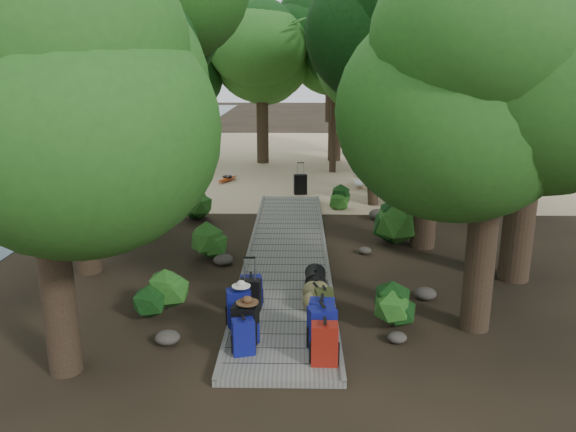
# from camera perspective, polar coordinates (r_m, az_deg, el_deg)

# --- Properties ---
(ground) EXTENTS (120.00, 120.00, 0.00)m
(ground) POSITION_cam_1_polar(r_m,az_deg,el_deg) (13.20, -0.16, -5.45)
(ground) COLOR #302418
(ground) RESTS_ON ground
(sand_beach) EXTENTS (40.00, 22.00, 0.02)m
(sand_beach) POSITION_cam_1_polar(r_m,az_deg,el_deg) (28.74, 0.52, 5.85)
(sand_beach) COLOR tan
(sand_beach) RESTS_ON ground
(boardwalk) EXTENTS (2.00, 12.00, 0.12)m
(boardwalk) POSITION_cam_1_polar(r_m,az_deg,el_deg) (14.12, -0.07, -3.80)
(boardwalk) COLOR slate
(boardwalk) RESTS_ON ground
(backpack_left_a) EXTENTS (0.40, 0.33, 0.66)m
(backpack_left_a) POSITION_cam_1_polar(r_m,az_deg,el_deg) (9.23, -4.56, -11.95)
(backpack_left_a) COLOR navy
(backpack_left_a) RESTS_ON boardwalk
(backpack_left_b) EXTENTS (0.46, 0.37, 0.76)m
(backpack_left_b) POSITION_cam_1_polar(r_m,az_deg,el_deg) (9.52, -4.35, -10.72)
(backpack_left_b) COLOR black
(backpack_left_b) RESTS_ON boardwalk
(backpack_left_c) EXTENTS (0.47, 0.38, 0.77)m
(backpack_left_c) POSITION_cam_1_polar(r_m,az_deg,el_deg) (10.11, -5.04, -9.10)
(backpack_left_c) COLOR navy
(backpack_left_c) RESTS_ON boardwalk
(backpack_left_d) EXTENTS (0.45, 0.36, 0.62)m
(backpack_left_d) POSITION_cam_1_polar(r_m,az_deg,el_deg) (11.02, -3.74, -7.38)
(backpack_left_d) COLOR navy
(backpack_left_d) RESTS_ON boardwalk
(backpack_right_a) EXTENTS (0.42, 0.30, 0.74)m
(backpack_right_a) POSITION_cam_1_polar(r_m,az_deg,el_deg) (8.92, 3.74, -12.62)
(backpack_right_a) COLOR maroon
(backpack_right_a) RESTS_ON boardwalk
(backpack_right_b) EXTENTS (0.50, 0.40, 0.79)m
(backpack_right_b) POSITION_cam_1_polar(r_m,az_deg,el_deg) (9.35, 3.47, -11.08)
(backpack_right_b) COLOR navy
(backpack_right_b) RESTS_ON boardwalk
(backpack_right_c) EXTENTS (0.45, 0.34, 0.73)m
(backpack_right_c) POSITION_cam_1_polar(r_m,az_deg,el_deg) (9.76, 3.46, -10.11)
(backpack_right_c) COLOR navy
(backpack_right_c) RESTS_ON boardwalk
(backpack_right_d) EXTENTS (0.36, 0.29, 0.49)m
(backpack_right_d) POSITION_cam_1_polar(r_m,az_deg,el_deg) (10.70, 3.68, -8.43)
(backpack_right_d) COLOR #303C16
(backpack_right_d) RESTS_ON boardwalk
(duffel_right_khaki) EXTENTS (0.54, 0.67, 0.39)m
(duffel_right_khaki) POSITION_cam_1_polar(r_m,az_deg,el_deg) (10.99, 2.85, -8.08)
(duffel_right_khaki) COLOR olive
(duffel_right_khaki) RESTS_ON boardwalk
(duffel_right_black) EXTENTS (0.46, 0.69, 0.42)m
(duffel_right_black) POSITION_cam_1_polar(r_m,az_deg,el_deg) (11.79, 2.80, -6.34)
(duffel_right_black) COLOR black
(duffel_right_black) RESTS_ON boardwalk
(suitcase_on_boardwalk) EXTENTS (0.42, 0.27, 0.61)m
(suitcase_on_boardwalk) POSITION_cam_1_polar(r_m,az_deg,el_deg) (10.74, -3.86, -8.00)
(suitcase_on_boardwalk) COLOR black
(suitcase_on_boardwalk) RESTS_ON boardwalk
(lone_suitcase_on_sand) EXTENTS (0.50, 0.33, 0.73)m
(lone_suitcase_on_sand) POSITION_cam_1_polar(r_m,az_deg,el_deg) (20.66, 1.26, 3.23)
(lone_suitcase_on_sand) COLOR black
(lone_suitcase_on_sand) RESTS_ON sand_beach
(hat_brown) EXTENTS (0.37, 0.37, 0.11)m
(hat_brown) POSITION_cam_1_polar(r_m,az_deg,el_deg) (9.28, -4.16, -8.45)
(hat_brown) COLOR #51351E
(hat_brown) RESTS_ON backpack_left_b
(hat_white) EXTENTS (0.33, 0.33, 0.11)m
(hat_white) POSITION_cam_1_polar(r_m,az_deg,el_deg) (9.91, -4.79, -6.83)
(hat_white) COLOR silver
(hat_white) RESTS_ON backpack_left_c
(kayak) EXTENTS (1.68, 2.91, 0.29)m
(kayak) POSITION_cam_1_polar(r_m,az_deg,el_deg) (23.13, -6.17, 3.88)
(kayak) COLOR #AF3A0F
(kayak) RESTS_ON sand_beach
(sun_lounger) EXTENTS (0.71, 1.72, 0.54)m
(sun_lounger) POSITION_cam_1_polar(r_m,az_deg,el_deg) (22.14, 7.44, 3.66)
(sun_lounger) COLOR silver
(sun_lounger) RESTS_ON sand_beach
(tree_right_a) EXTENTS (4.44, 4.44, 7.40)m
(tree_right_a) POSITION_cam_1_polar(r_m,az_deg,el_deg) (9.98, 20.11, 8.81)
(tree_right_a) COLOR black
(tree_right_a) RESTS_ON ground
(tree_right_b) EXTENTS (5.35, 5.35, 9.55)m
(tree_right_b) POSITION_cam_1_polar(r_m,az_deg,el_deg) (12.80, 23.99, 14.47)
(tree_right_b) COLOR black
(tree_right_b) RESTS_ON ground
(tree_right_c) EXTENTS (5.22, 5.22, 9.03)m
(tree_right_c) POSITION_cam_1_polar(r_m,az_deg,el_deg) (14.53, 14.57, 14.16)
(tree_right_c) COLOR black
(tree_right_c) RESTS_ON ground
(tree_right_d) EXTENTS (6.52, 6.52, 11.96)m
(tree_right_d) POSITION_cam_1_polar(r_m,az_deg,el_deg) (17.61, 20.83, 18.56)
(tree_right_d) COLOR black
(tree_right_d) RESTS_ON ground
(tree_right_e) EXTENTS (5.04, 5.04, 9.07)m
(tree_right_e) POSITION_cam_1_polar(r_m,az_deg,el_deg) (20.02, 12.38, 14.48)
(tree_right_e) COLOR black
(tree_right_e) RESTS_ON ground
(tree_right_f) EXTENTS (5.49, 5.49, 9.81)m
(tree_right_f) POSITION_cam_1_polar(r_m,az_deg,el_deg) (22.52, 17.18, 15.15)
(tree_right_f) COLOR black
(tree_right_f) RESTS_ON ground
(tree_left_a) EXTENTS (4.29, 4.29, 7.14)m
(tree_left_a) POSITION_cam_1_polar(r_m,az_deg,el_deg) (8.65, -23.81, 6.76)
(tree_left_a) COLOR black
(tree_left_a) RESTS_ON ground
(tree_left_b) EXTENTS (4.62, 4.62, 8.32)m
(tree_left_b) POSITION_cam_1_polar(r_m,az_deg,el_deg) (13.08, -21.08, 12.04)
(tree_left_b) COLOR black
(tree_left_b) RESTS_ON ground
(tree_left_c) EXTENTS (5.07, 5.07, 8.82)m
(tree_left_c) POSITION_cam_1_polar(r_m,az_deg,el_deg) (16.03, -15.02, 13.81)
(tree_left_c) COLOR black
(tree_left_c) RESTS_ON ground
(tree_back_a) EXTENTS (4.69, 4.69, 8.11)m
(tree_back_a) POSITION_cam_1_polar(r_m,az_deg,el_deg) (27.18, -2.66, 13.87)
(tree_back_a) COLOR black
(tree_back_a) RESTS_ON ground
(tree_back_b) EXTENTS (5.10, 5.10, 9.11)m
(tree_back_b) POSITION_cam_1_polar(r_m,az_deg,el_deg) (27.93, 4.90, 14.89)
(tree_back_b) COLOR black
(tree_back_b) RESTS_ON ground
(tree_back_c) EXTENTS (5.23, 5.23, 9.41)m
(tree_back_c) POSITION_cam_1_polar(r_m,az_deg,el_deg) (28.66, 10.38, 15.02)
(tree_back_c) COLOR black
(tree_back_c) RESTS_ON ground
(tree_back_d) EXTENTS (4.58, 4.58, 7.63)m
(tree_back_d) POSITION_cam_1_polar(r_m,az_deg,el_deg) (27.96, -11.98, 13.12)
(tree_back_d) COLOR black
(tree_back_d) RESTS_ON ground
(palm_right_a) EXTENTS (4.92, 4.92, 8.39)m
(palm_right_a) POSITION_cam_1_polar(r_m,az_deg,el_deg) (19.15, 9.47, 13.59)
(palm_right_a) COLOR #174312
(palm_right_a) RESTS_ON ground
(palm_right_b) EXTENTS (4.76, 4.76, 9.19)m
(palm_right_b) POSITION_cam_1_polar(r_m,az_deg,el_deg) (23.86, 13.29, 14.63)
(palm_right_b) COLOR #174312
(palm_right_b) RESTS_ON ground
(palm_right_c) EXTENTS (4.16, 4.16, 6.61)m
(palm_right_c) POSITION_cam_1_polar(r_m,az_deg,el_deg) (24.99, 5.19, 12.00)
(palm_right_c) COLOR #174312
(palm_right_c) RESTS_ON ground
(palm_left_a) EXTENTS (4.94, 4.94, 7.86)m
(palm_left_a) POSITION_cam_1_polar(r_m,az_deg,el_deg) (19.82, -13.41, 12.68)
(palm_left_a) COLOR #174312
(palm_left_a) RESTS_ON ground
(rock_left_a) EXTENTS (0.43, 0.39, 0.24)m
(rock_left_a) POSITION_cam_1_polar(r_m,az_deg,el_deg) (10.05, -12.13, -11.99)
(rock_left_a) COLOR #4C473F
(rock_left_a) RESTS_ON ground
(rock_left_b) EXTENTS (0.38, 0.34, 0.21)m
(rock_left_b) POSITION_cam_1_polar(r_m,az_deg,el_deg) (11.68, -14.43, -8.24)
(rock_left_b) COLOR #4C473F
(rock_left_b) RESTS_ON ground
(rock_left_c) EXTENTS (0.48, 0.43, 0.26)m
(rock_left_c) POSITION_cam_1_polar(r_m,az_deg,el_deg) (13.55, -6.59, -4.41)
(rock_left_c) COLOR #4C473F
(rock_left_c) RESTS_ON ground
(rock_left_d) EXTENTS (0.32, 0.29, 0.18)m
(rock_left_d) POSITION_cam_1_polar(r_m,az_deg,el_deg) (15.87, -8.75, -1.73)
(rock_left_d) COLOR #4C473F
(rock_left_d) RESTS_ON ground
(rock_right_a) EXTENTS (0.34, 0.31, 0.19)m
(rock_right_a) POSITION_cam_1_polar(r_m,az_deg,el_deg) (10.07, 11.01, -12.02)
(rock_right_a) COLOR #4C473F
(rock_right_a) RESTS_ON ground
(rock_right_b) EXTENTS (0.45, 0.41, 0.25)m
(rock_right_b) POSITION_cam_1_polar(r_m,az_deg,el_deg) (11.89, 13.76, -7.66)
(rock_right_b) COLOR #4C473F
(rock_right_b) RESTS_ON ground
(rock_right_c) EXTENTS (0.33, 0.30, 0.18)m
(rock_right_c) POSITION_cam_1_polar(r_m,az_deg,el_deg) (14.36, 7.80, -3.49)
(rock_right_c) COLOR #4C473F
(rock_right_c) RESTS_ON ground
(rock_right_d) EXTENTS (0.62, 0.55, 0.34)m
(rock_right_d) POSITION_cam_1_polar(r_m,az_deg,el_deg) (17.54, 9.22, 0.16)
(rock_right_d) COLOR #4C473F
(rock_right_d) RESTS_ON ground
(shrub_left_a) EXTENTS (0.98, 0.98, 0.88)m
(shrub_left_a) POSITION_cam_1_polar(r_m,az_deg,el_deg) (10.95, -12.90, -7.82)
(shrub_left_a) COLOR #225319
(shrub_left_a) RESTS_ON ground
(shrub_left_b) EXTENTS (0.89, 0.89, 0.80)m
(shrub_left_b) POSITION_cam_1_polar(r_m,az_deg,el_deg) (13.94, -8.11, -2.74)
(shrub_left_b) COLOR #225319
(shrub_left_b) RESTS_ON ground
(shrub_left_c) EXTENTS (1.07, 1.07, 0.96)m
(shrub_left_c) POSITION_cam_1_polar(r_m,az_deg,el_deg) (17.51, -9.55, 1.17)
(shrub_left_c) COLOR #225319
(shrub_left_c) RESTS_ON ground
(shrub_right_a) EXTENTS (0.96, 0.96, 0.86)m
(shrub_right_a) POSITION_cam_1_polar(r_m,az_deg,el_deg) (10.45, 10.13, -8.89)
(shrub_right_a) COLOR #225319
(shrub_right_a) RESTS_ON ground
(shrub_right_b) EXTENTS (1.37, 1.37, 1.23)m
(shrub_right_b) POSITION_cam_1_polar(r_m,az_deg,el_deg) (15.18, 10.44, -0.50)
(shrub_right_b) COLOR #225319
(shrub_right_b) RESTS_ON ground
(shrub_right_c) EXTENTS (0.77, 0.77, 0.70)m
(shrub_right_c) POSITION_cam_1_polar(r_m,az_deg,el_deg) (18.76, 5.33, 1.83)
(shrub_right_c) COLOR #225319
(shrub_right_c) RESTS_ON ground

